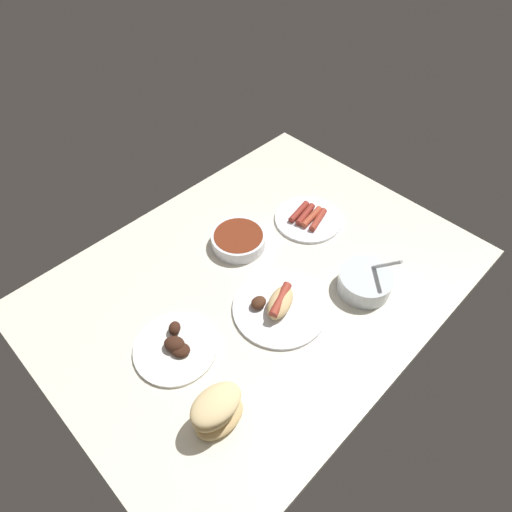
{
  "coord_description": "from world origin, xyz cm",
  "views": [
    {
      "loc": [
        -55.97,
        -55.12,
        98.53
      ],
      "look_at": [
        3.71,
        4.7,
        3.0
      ],
      "focal_mm": 30.92,
      "sensor_mm": 36.0,
      "label": 1
    }
  ],
  "objects": [
    {
      "name": "plate_hotdog_assembled",
      "position": [
        -3.56,
        -11.34,
        1.57
      ],
      "size": [
        25.55,
        25.55,
        5.61
      ],
      "color": "white",
      "rests_on": "ground_plane"
    },
    {
      "name": "bowl_coleslaw",
      "position": [
        18.33,
        -23.27,
        3.14
      ],
      "size": [
        14.89,
        14.89,
        15.27
      ],
      "color": "silver",
      "rests_on": "ground_plane"
    },
    {
      "name": "ground_plane",
      "position": [
        0.0,
        0.0,
        -1.5
      ],
      "size": [
        120.0,
        90.0,
        3.0
      ],
      "primitive_type": "cube",
      "color": "silver"
    },
    {
      "name": "bowl_chili",
      "position": [
        5.1,
        13.57,
        2.34
      ],
      "size": [
        16.47,
        16.47,
        4.23
      ],
      "color": "white",
      "rests_on": "ground_plane"
    },
    {
      "name": "plate_grilled_meat",
      "position": [
        -30.71,
        -1.25,
        0.98
      ],
      "size": [
        21.01,
        21.01,
        4.19
      ],
      "color": "white",
      "rests_on": "ground_plane"
    },
    {
      "name": "plate_sausages",
      "position": [
        28.31,
        5.68,
        0.91
      ],
      "size": [
        21.39,
        21.39,
        3.08
      ],
      "color": "white",
      "rests_on": "ground_plane"
    },
    {
      "name": "bread_stack",
      "position": [
        -35.1,
        -22.28,
        5.4
      ],
      "size": [
        12.76,
        9.35,
        10.8
      ],
      "color": "tan",
      "rests_on": "ground_plane"
    }
  ]
}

